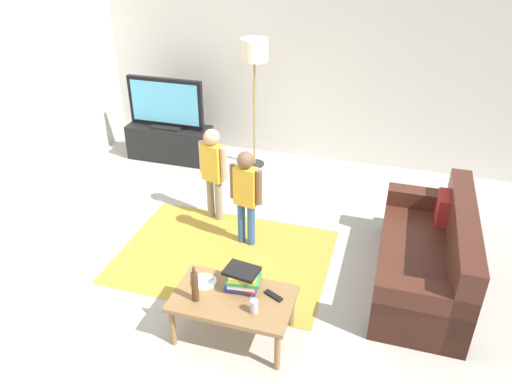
% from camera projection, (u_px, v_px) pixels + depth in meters
% --- Properties ---
extents(ground, '(7.80, 7.80, 0.00)m').
position_uv_depth(ground, '(239.00, 277.00, 4.97)').
color(ground, '#B2ADA3').
extents(wall_back, '(6.00, 0.12, 2.70)m').
position_uv_depth(wall_back, '(307.00, 65.00, 6.79)').
color(wall_back, silver).
rests_on(wall_back, ground).
extents(area_rug, '(2.20, 1.60, 0.01)m').
position_uv_depth(area_rug, '(224.00, 256.00, 5.26)').
color(area_rug, '#B28C33').
rests_on(area_rug, ground).
extents(tv_stand, '(1.20, 0.44, 0.50)m').
position_uv_depth(tv_stand, '(170.00, 143.00, 7.22)').
color(tv_stand, black).
rests_on(tv_stand, ground).
extents(tv, '(1.10, 0.28, 0.71)m').
position_uv_depth(tv, '(166.00, 104.00, 6.90)').
color(tv, black).
rests_on(tv, tv_stand).
extents(couch, '(0.80, 1.80, 0.86)m').
position_uv_depth(couch, '(431.00, 260.00, 4.73)').
color(couch, '#472319').
rests_on(couch, ground).
extents(floor_lamp, '(0.36, 0.36, 1.78)m').
position_uv_depth(floor_lamp, '(254.00, 57.00, 6.38)').
color(floor_lamp, '#262626').
rests_on(floor_lamp, ground).
extents(child_near_tv, '(0.36, 0.20, 1.13)m').
position_uv_depth(child_near_tv, '(213.00, 166.00, 5.59)').
color(child_near_tv, gray).
rests_on(child_near_tv, ground).
extents(child_center, '(0.37, 0.18, 1.10)m').
position_uv_depth(child_center, '(246.00, 190.00, 5.15)').
color(child_center, '#33598C').
rests_on(child_center, ground).
extents(coffee_table, '(1.00, 0.60, 0.42)m').
position_uv_depth(coffee_table, '(233.00, 301.00, 4.12)').
color(coffee_table, olive).
rests_on(coffee_table, ground).
extents(book_stack, '(0.32, 0.25, 0.20)m').
position_uv_depth(book_stack, '(243.00, 279.00, 4.13)').
color(book_stack, '#334CA5').
rests_on(book_stack, coffee_table).
extents(bottle, '(0.06, 0.06, 0.33)m').
position_uv_depth(bottle, '(195.00, 286.00, 3.99)').
color(bottle, '#4C3319').
rests_on(bottle, coffee_table).
extents(tv_remote, '(0.17, 0.12, 0.02)m').
position_uv_depth(tv_remote, '(273.00, 296.00, 4.09)').
color(tv_remote, black).
rests_on(tv_remote, coffee_table).
extents(soda_can, '(0.07, 0.07, 0.12)m').
position_uv_depth(soda_can, '(254.00, 306.00, 3.91)').
color(soda_can, silver).
rests_on(soda_can, coffee_table).
extents(plate, '(0.22, 0.22, 0.02)m').
position_uv_depth(plate, '(204.00, 282.00, 4.25)').
color(plate, white).
rests_on(plate, coffee_table).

